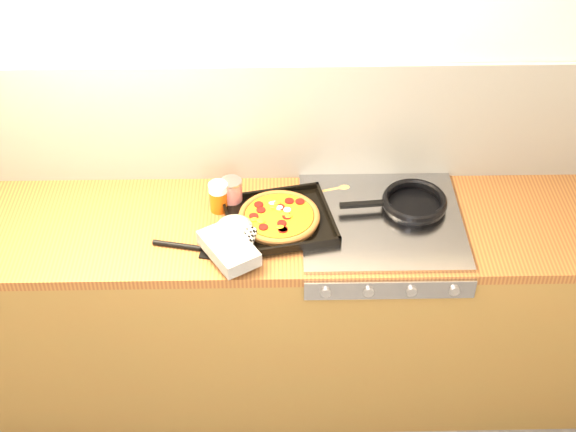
{
  "coord_description": "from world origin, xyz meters",
  "views": [
    {
      "loc": [
        0.06,
        -1.18,
        2.84
      ],
      "look_at": [
        0.1,
        1.08,
        0.95
      ],
      "focal_mm": 50.0,
      "sensor_mm": 36.0,
      "label": 1
    }
  ],
  "objects_px": {
    "pizza_on_tray": "(265,225)",
    "tomato_can": "(232,193)",
    "frying_pan": "(413,203)",
    "juice_glass": "(219,197)"
  },
  "relations": [
    {
      "from": "pizza_on_tray",
      "to": "tomato_can",
      "type": "distance_m",
      "value": 0.21
    },
    {
      "from": "frying_pan",
      "to": "tomato_can",
      "type": "relative_size",
      "value": 3.62
    },
    {
      "from": "tomato_can",
      "to": "frying_pan",
      "type": "bearing_deg",
      "value": -3.91
    },
    {
      "from": "pizza_on_tray",
      "to": "tomato_can",
      "type": "relative_size",
      "value": 4.49
    },
    {
      "from": "juice_glass",
      "to": "pizza_on_tray",
      "type": "bearing_deg",
      "value": -39.42
    },
    {
      "from": "pizza_on_tray",
      "to": "frying_pan",
      "type": "height_order",
      "value": "pizza_on_tray"
    },
    {
      "from": "pizza_on_tray",
      "to": "tomato_can",
      "type": "height_order",
      "value": "tomato_can"
    },
    {
      "from": "pizza_on_tray",
      "to": "juice_glass",
      "type": "xyz_separation_m",
      "value": [
        -0.17,
        0.14,
        0.02
      ]
    },
    {
      "from": "tomato_can",
      "to": "juice_glass",
      "type": "bearing_deg",
      "value": -150.08
    },
    {
      "from": "frying_pan",
      "to": "juice_glass",
      "type": "xyz_separation_m",
      "value": [
        -0.73,
        0.02,
        0.02
      ]
    }
  ]
}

